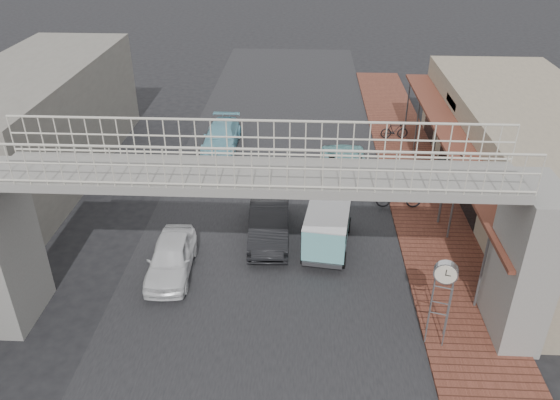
# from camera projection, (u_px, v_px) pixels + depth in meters

# --- Properties ---
(ground) EXTENTS (120.00, 120.00, 0.00)m
(ground) POSITION_uv_depth(u_px,v_px,m) (268.00, 249.00, 20.59)
(ground) COLOR black
(ground) RESTS_ON ground
(road_strip) EXTENTS (10.00, 60.00, 0.01)m
(road_strip) POSITION_uv_depth(u_px,v_px,m) (268.00, 249.00, 20.59)
(road_strip) COLOR black
(road_strip) RESTS_ON ground
(sidewalk) EXTENTS (3.00, 40.00, 0.10)m
(sidewalk) POSITION_uv_depth(u_px,v_px,m) (427.00, 212.00, 22.90)
(sidewalk) COLOR brown
(sidewalk) RESTS_ON ground
(shophouse_row) EXTENTS (7.20, 18.00, 4.00)m
(shophouse_row) POSITION_uv_depth(u_px,v_px,m) (538.00, 161.00, 22.61)
(shophouse_row) COLOR gray
(shophouse_row) RESTS_ON ground
(footbridge) EXTENTS (16.40, 2.40, 6.34)m
(footbridge) POSITION_uv_depth(u_px,v_px,m) (257.00, 237.00, 15.55)
(footbridge) COLOR gray
(footbridge) RESTS_ON ground
(building_far_left) EXTENTS (5.00, 14.00, 5.00)m
(building_far_left) POSITION_uv_depth(u_px,v_px,m) (37.00, 123.00, 25.04)
(building_far_left) COLOR gray
(building_far_left) RESTS_ON ground
(white_hatchback) EXTENTS (1.63, 3.71, 1.24)m
(white_hatchback) POSITION_uv_depth(u_px,v_px,m) (171.00, 258.00, 19.04)
(white_hatchback) COLOR white
(white_hatchback) RESTS_ON ground
(dark_sedan) EXTENTS (1.64, 4.30, 1.40)m
(dark_sedan) POSITION_uv_depth(u_px,v_px,m) (269.00, 222.00, 20.94)
(dark_sedan) COLOR black
(dark_sedan) RESTS_ON ground
(angkot_curb) EXTENTS (2.32, 4.61, 1.25)m
(angkot_curb) POSITION_uv_depth(u_px,v_px,m) (345.00, 162.00, 25.75)
(angkot_curb) COLOR #68B2B5
(angkot_curb) RESTS_ON ground
(angkot_far) EXTENTS (1.74, 4.24, 1.23)m
(angkot_far) POSITION_uv_depth(u_px,v_px,m) (222.00, 136.00, 28.50)
(angkot_far) COLOR #79C0D3
(angkot_far) RESTS_ON ground
(angkot_van) EXTENTS (1.97, 3.61, 1.69)m
(angkot_van) POSITION_uv_depth(u_px,v_px,m) (328.00, 224.00, 20.15)
(angkot_van) COLOR black
(angkot_van) RESTS_ON ground
(motorcycle_near) EXTENTS (1.93, 0.72, 1.01)m
(motorcycle_near) POSITION_uv_depth(u_px,v_px,m) (399.00, 196.00, 22.89)
(motorcycle_near) COLOR black
(motorcycle_near) RESTS_ON sidewalk
(motorcycle_far) EXTENTS (1.51, 0.55, 0.89)m
(motorcycle_far) POSITION_uv_depth(u_px,v_px,m) (394.00, 130.00, 29.37)
(motorcycle_far) COLOR black
(motorcycle_far) RESTS_ON sidewalk
(street_clock) EXTENTS (0.72, 0.65, 2.79)m
(street_clock) POSITION_uv_depth(u_px,v_px,m) (445.00, 276.00, 15.21)
(street_clock) COLOR #59595B
(street_clock) RESTS_ON sidewalk
(arrow_sign) EXTENTS (1.76, 1.16, 2.92)m
(arrow_sign) POSITION_uv_depth(u_px,v_px,m) (464.00, 169.00, 21.01)
(arrow_sign) COLOR #59595B
(arrow_sign) RESTS_ON sidewalk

